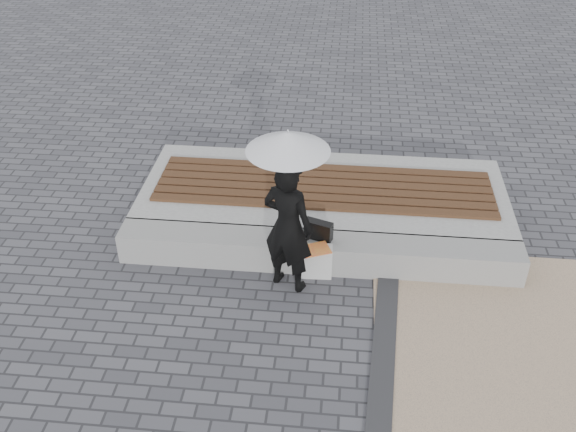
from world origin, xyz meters
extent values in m
plane|color=#4F4E54|center=(0.00, 0.00, 0.00)|extent=(80.00, 80.00, 0.00)
cube|color=#2C2C2E|center=(0.75, -0.50, 0.02)|extent=(0.61, 5.20, 0.04)
cube|color=gray|center=(0.00, 1.60, 0.20)|extent=(5.00, 0.45, 0.40)
cube|color=#AFAEAA|center=(0.00, 2.80, 0.20)|extent=(5.00, 2.00, 0.40)
imported|color=black|center=(-0.34, 1.20, 0.85)|extent=(0.73, 0.61, 1.70)
cylinder|color=#A5A5AA|center=(-0.34, 1.20, 1.38)|extent=(0.02, 0.02, 0.91)
cone|color=silver|center=(-0.34, 1.20, 1.95)|extent=(0.91, 0.91, 0.22)
sphere|color=#A5A5AA|center=(-0.34, 1.20, 2.08)|extent=(0.03, 0.03, 0.03)
cube|color=black|center=(0.00, 1.62, 0.52)|extent=(0.37, 0.23, 0.24)
cube|color=silver|center=(-0.02, 1.39, 0.22)|extent=(0.42, 0.19, 0.43)
cube|color=red|center=(-0.02, 1.34, 0.44)|extent=(0.41, 0.36, 0.01)
camera|label=1|loc=(0.26, -4.76, 5.14)|focal=40.24mm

